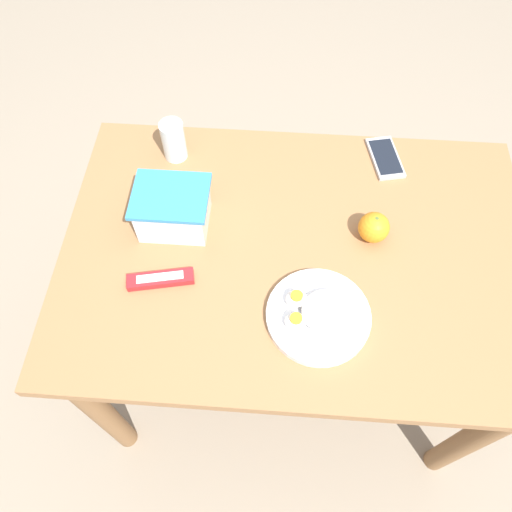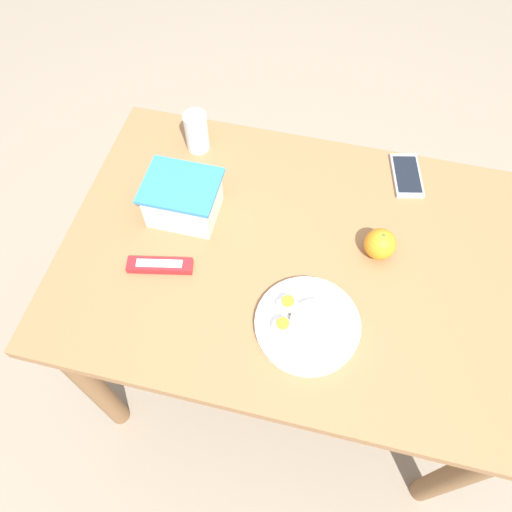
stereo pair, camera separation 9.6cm
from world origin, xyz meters
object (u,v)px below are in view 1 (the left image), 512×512
(orange_fruit, at_px, (374,227))
(drinking_glass, at_px, (174,140))
(rice_plate, at_px, (320,314))
(cell_phone, at_px, (385,158))
(food_container, at_px, (174,211))
(candy_bar, at_px, (161,279))

(orange_fruit, height_order, drinking_glass, drinking_glass)
(rice_plate, xyz_separation_m, cell_phone, (0.17, 0.47, -0.01))
(food_container, xyz_separation_m, orange_fruit, (0.47, -0.01, -0.01))
(orange_fruit, height_order, rice_plate, orange_fruit)
(candy_bar, bearing_deg, cell_phone, 37.50)
(food_container, xyz_separation_m, drinking_glass, (-0.03, 0.22, 0.01))
(food_container, height_order, cell_phone, food_container)
(candy_bar, relative_size, cell_phone, 1.00)
(rice_plate, relative_size, candy_bar, 1.47)
(cell_phone, bearing_deg, drinking_glass, -177.40)
(food_container, xyz_separation_m, candy_bar, (-0.01, -0.16, -0.04))
(drinking_glass, bearing_deg, orange_fruit, -23.89)
(drinking_glass, bearing_deg, food_container, -81.32)
(rice_plate, height_order, drinking_glass, drinking_glass)
(food_container, bearing_deg, candy_bar, -93.16)
(food_container, bearing_deg, drinking_glass, 98.68)
(food_container, relative_size, rice_plate, 0.77)
(food_container, xyz_separation_m, rice_plate, (0.35, -0.23, -0.03))
(candy_bar, bearing_deg, food_container, 86.84)
(orange_fruit, relative_size, cell_phone, 0.48)
(food_container, xyz_separation_m, cell_phone, (0.52, 0.24, -0.04))
(candy_bar, distance_m, cell_phone, 0.67)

